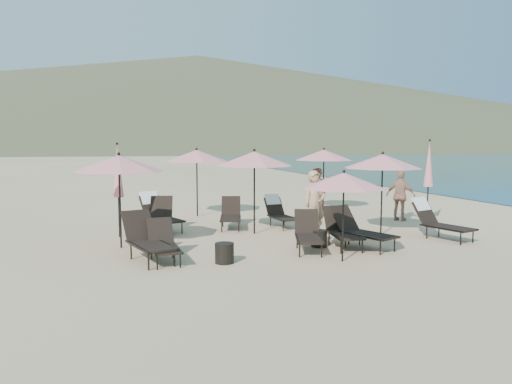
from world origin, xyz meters
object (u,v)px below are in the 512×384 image
object	(u,v)px
lounger_0	(147,239)
lounger_3	(342,229)
lounger_5	(438,220)
umbrella_open_5	(344,181)
lounger_7	(160,217)
umbrella_closed_1	(118,172)
lounger_8	(231,214)
umbrella_open_3	(197,156)
beachgoer_a	(315,204)
lounger_6	(159,213)
umbrella_open_0	(119,163)
lounger_9	(279,212)
umbrella_open_1	(254,159)
umbrella_closed_0	(429,164)
beachgoer_b	(318,190)
side_table_0	(224,253)
beachgoer_c	(401,196)
umbrella_open_4	(324,155)
lounger_1	(163,243)
lounger_4	(361,229)
side_table_1	(319,238)
umbrella_open_2	(383,161)

from	to	relation	value
lounger_0	lounger_3	xyz separation A→B (m)	(4.79, -0.10, -0.04)
lounger_5	umbrella_open_5	xyz separation A→B (m)	(-3.70, -1.49, 1.28)
lounger_7	umbrella_closed_1	xyz separation A→B (m)	(-1.14, -0.26, 1.35)
lounger_8	umbrella_open_3	distance (m)	3.21
umbrella_open_5	beachgoer_a	world-z (taller)	umbrella_open_5
lounger_6	umbrella_open_0	size ratio (longest dim) A/B	0.79
lounger_0	umbrella_open_5	size ratio (longest dim) A/B	0.95
lounger_9	umbrella_open_1	size ratio (longest dim) A/B	0.65
umbrella_closed_0	beachgoer_a	xyz separation A→B (m)	(-4.68, -1.31, -0.96)
beachgoer_b	lounger_5	bearing A→B (deg)	-8.40
side_table_0	lounger_0	bearing A→B (deg)	152.96
umbrella_open_0	lounger_0	bearing A→B (deg)	-72.45
umbrella_open_0	beachgoer_a	size ratio (longest dim) A/B	1.29
beachgoer_c	umbrella_open_4	bearing A→B (deg)	-13.10
lounger_9	side_table_0	bearing A→B (deg)	-128.98
lounger_8	umbrella_closed_1	distance (m)	3.60
lounger_6	beachgoer_b	world-z (taller)	beachgoer_b
lounger_1	side_table_0	size ratio (longest dim) A/B	3.46
lounger_6	lounger_8	distance (m)	2.15
beachgoer_b	beachgoer_c	size ratio (longest dim) A/B	0.98
lounger_7	lounger_4	bearing A→B (deg)	-25.53
lounger_4	lounger_8	distance (m)	4.39
umbrella_open_4	umbrella_closed_1	size ratio (longest dim) A/B	0.92
lounger_9	side_table_0	size ratio (longest dim) A/B	3.54
lounger_5	beachgoer_a	size ratio (longest dim) A/B	0.99
umbrella_open_5	umbrella_closed_0	bearing A→B (deg)	37.11
lounger_9	umbrella_open_5	xyz separation A→B (m)	(-0.29, -4.63, 1.33)
umbrella_closed_0	side_table_1	world-z (taller)	umbrella_closed_0
umbrella_open_2	umbrella_open_3	xyz separation A→B (m)	(-4.22, 5.07, 0.05)
side_table_0	side_table_1	world-z (taller)	side_table_0
side_table_0	umbrella_open_5	bearing A→B (deg)	-15.05
lounger_3	lounger_7	xyz separation A→B (m)	(-4.09, 3.34, 0.02)
lounger_8	umbrella_open_3	world-z (taller)	umbrella_open_3
lounger_3	lounger_6	world-z (taller)	lounger_6
side_table_0	side_table_1	bearing A→B (deg)	17.98
lounger_6	lounger_9	xyz separation A→B (m)	(3.63, -0.51, -0.07)
umbrella_open_2	umbrella_open_5	xyz separation A→B (m)	(-2.54, -2.46, -0.29)
lounger_3	side_table_1	distance (m)	0.62
lounger_0	umbrella_open_4	xyz separation A→B (m)	(7.25, 5.99, 1.62)
lounger_3	side_table_0	size ratio (longest dim) A/B	3.94
umbrella_open_5	umbrella_open_3	bearing A→B (deg)	102.59
lounger_6	beachgoer_c	bearing A→B (deg)	-24.62
lounger_4	beachgoer_c	xyz separation A→B (m)	(3.38, 3.26, 0.37)
lounger_3	umbrella_open_5	distance (m)	2.05
side_table_0	umbrella_open_0	bearing A→B (deg)	131.39
umbrella_open_2	beachgoer_a	bearing A→B (deg)	174.33
lounger_0	umbrella_open_3	distance (m)	6.72
umbrella_closed_0	side_table_1	bearing A→B (deg)	-154.48
lounger_6	umbrella_open_1	bearing A→B (deg)	-48.08
umbrella_open_5	beachgoer_b	size ratio (longest dim) A/B	1.24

